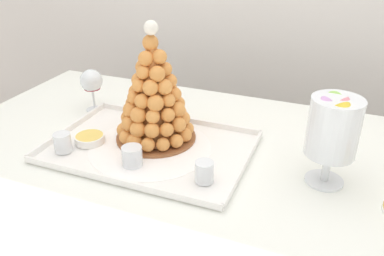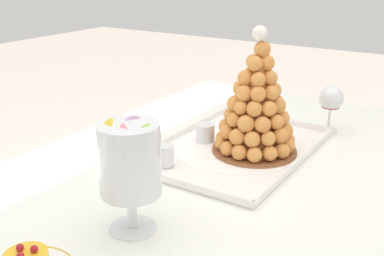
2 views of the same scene
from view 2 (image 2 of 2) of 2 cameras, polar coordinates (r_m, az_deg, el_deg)
The scene contains 9 objects.
buffet_table at distance 1.30m, azimuth 1.39°, elevation -8.65°, with size 1.73×1.02×0.73m.
serving_tray at distance 1.40m, azimuth 5.23°, elevation -2.54°, with size 0.59×0.40×0.02m.
croquembouche at distance 1.34m, azimuth 7.81°, elevation 2.75°, with size 0.25×0.25×0.36m.
dessert_cup_left at distance 1.63m, azimuth 5.43°, elevation 1.74°, with size 0.05×0.05×0.06m.
dessert_cup_mid_left at distance 1.44m, azimuth 1.61°, elevation -0.66°, with size 0.06×0.06×0.06m.
dessert_cup_centre at distance 1.28m, azimuth -3.28°, elevation -3.40°, with size 0.05×0.05×0.06m.
creme_brulee_ramekin at distance 1.57m, azimuth 7.14°, elevation 0.44°, with size 0.09×0.09×0.02m.
macaron_goblet at distance 0.95m, azimuth -7.54°, elevation -3.96°, with size 0.13×0.13×0.25m.
wine_glass at distance 1.59m, azimuth 16.46°, elevation 3.28°, with size 0.08×0.08×0.15m.
Camera 2 is at (0.97, 0.59, 1.27)m, focal length 44.12 mm.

